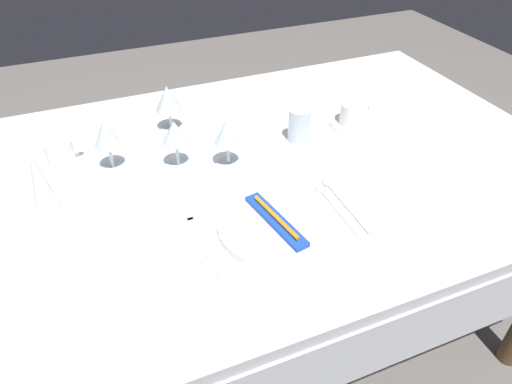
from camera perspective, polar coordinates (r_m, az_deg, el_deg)
name	(u,v)px	position (r m, az deg, el deg)	size (l,w,h in m)	color
ground_plane	(249,330)	(1.80, -0.88, -16.58)	(6.00, 6.00, 0.00)	slate
dining_table	(247,190)	(1.32, -1.15, 0.21)	(1.80, 1.11, 0.74)	white
dinner_plate	(276,225)	(1.07, 2.43, -4.12)	(0.27, 0.27, 0.02)	white
toothbrush_package	(276,220)	(1.06, 2.46, -3.45)	(0.07, 0.21, 0.02)	blue
fork_outer	(200,238)	(1.06, -6.88, -5.61)	(0.03, 0.23, 0.00)	beige
spoon_soup	(332,202)	(1.16, 9.33, -1.23)	(0.03, 0.21, 0.01)	beige
spoon_dessert	(340,197)	(1.18, 10.29, -0.63)	(0.03, 0.23, 0.01)	beige
saucer_left	(351,124)	(1.49, 11.65, 8.19)	(0.13, 0.13, 0.01)	white
coffee_cup_left	(353,113)	(1.47, 11.90, 9.47)	(0.10, 0.08, 0.07)	white
saucer_right	(63,162)	(1.39, -22.68, 3.47)	(0.14, 0.14, 0.01)	white
coffee_cup_right	(60,151)	(1.37, -22.97, 4.70)	(0.10, 0.08, 0.06)	white
wine_glass_centre	(175,135)	(1.24, -9.93, 6.96)	(0.07, 0.07, 0.14)	silver
wine_glass_left	(106,135)	(1.27, -17.93, 6.63)	(0.07, 0.07, 0.15)	silver
wine_glass_right	(168,100)	(1.42, -10.78, 11.06)	(0.08, 0.08, 0.14)	silver
wine_glass_far	(227,134)	(1.23, -3.53, 7.18)	(0.07, 0.07, 0.14)	silver
drink_tumbler	(299,127)	(1.37, 5.30, 7.98)	(0.06, 0.06, 0.10)	silver
napkin_folded	(39,180)	(1.19, -25.13, 1.32)	(0.06, 0.06, 0.17)	white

